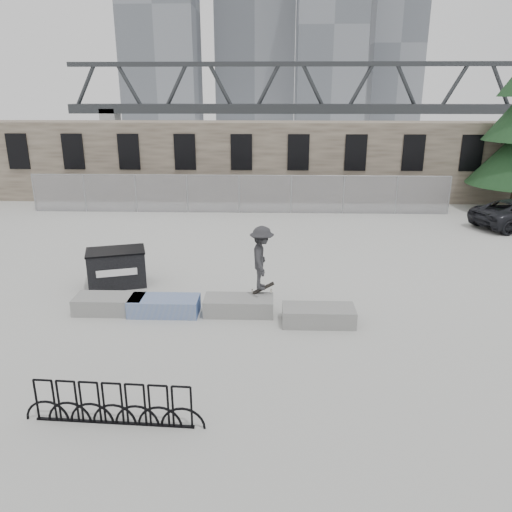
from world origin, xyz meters
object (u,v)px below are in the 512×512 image
at_px(planter_offset, 318,315).
at_px(skateboarder, 262,258).
at_px(bike_rack, 113,404).
at_px(planter_center_left, 164,305).
at_px(planter_far_left, 110,303).
at_px(dumpster, 117,268).
at_px(planter_center_right, 239,305).

bearing_deg(planter_offset, skateboarder, 147.83).
distance_m(bike_rack, skateboarder, 6.31).
height_order(planter_center_left, bike_rack, bike_rack).
bearing_deg(planter_far_left, skateboarder, 5.34).
distance_m(planter_far_left, dumpster, 2.17).
xyz_separation_m(planter_center_left, planter_center_right, (2.16, 0.09, 0.00)).
bearing_deg(planter_center_right, planter_offset, -15.01).
bearing_deg(bike_rack, planter_offset, 46.43).
xyz_separation_m(planter_center_left, dumpster, (-2.01, 2.18, 0.35)).
bearing_deg(skateboarder, bike_rack, 153.35).
height_order(planter_center_left, skateboarder, skateboarder).
relative_size(planter_offset, dumpster, 0.94).
bearing_deg(dumpster, planter_center_right, -43.44).
distance_m(planter_offset, dumpster, 6.98).
relative_size(planter_far_left, planter_center_right, 1.00).
distance_m(planter_center_left, skateboarder, 3.14).
bearing_deg(dumpster, planter_offset, -39.58).
bearing_deg(bike_rack, dumpster, 106.06).
bearing_deg(dumpster, planter_far_left, -96.28).
bearing_deg(planter_offset, planter_center_left, 173.38).
relative_size(planter_center_left, planter_offset, 1.00).
distance_m(planter_offset, bike_rack, 6.30).
xyz_separation_m(planter_center_right, dumpster, (-4.17, 2.09, 0.35)).
bearing_deg(planter_center_right, planter_far_left, -179.81).
height_order(planter_center_left, planter_center_right, same).
height_order(planter_center_right, skateboarder, skateboarder).
bearing_deg(bike_rack, skateboarder, 63.80).
xyz_separation_m(planter_far_left, skateboarder, (4.44, 0.41, 1.31)).
height_order(planter_offset, dumpster, dumpster).
height_order(planter_far_left, planter_center_left, same).
distance_m(dumpster, bike_rack, 7.55).
height_order(planter_far_left, planter_offset, same).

